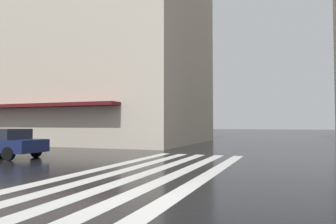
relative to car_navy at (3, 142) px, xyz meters
name	(u,v)px	position (x,y,z in m)	size (l,w,h in m)	color
ground_plane	(169,203)	(-5.50, -10.73, -0.76)	(220.00, 220.00, 0.00)	black
zebra_crossing	(152,171)	(-1.50, -8.61, -0.75)	(13.00, 4.50, 0.01)	silver
haussmann_block_mid	(92,42)	(14.02, 4.52, 8.83)	(15.26, 20.39, 19.59)	beige
car_navy	(3,142)	(0.00, 0.00, 0.00)	(1.85, 4.10, 1.41)	navy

